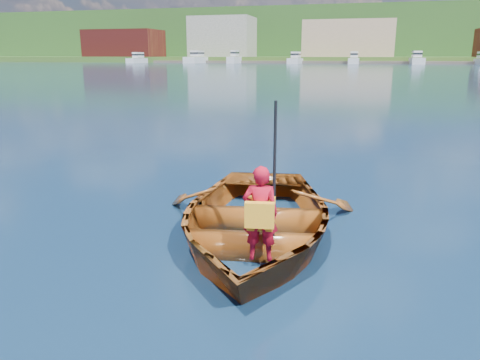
{
  "coord_description": "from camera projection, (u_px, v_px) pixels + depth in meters",
  "views": [
    {
      "loc": [
        1.63,
        -6.23,
        2.47
      ],
      "look_at": [
        0.07,
        -0.28,
        0.83
      ],
      "focal_mm": 35.0,
      "sensor_mm": 36.0,
      "label": 1
    }
  ],
  "objects": [
    {
      "name": "ground",
      "position": [
        240.0,
        229.0,
        6.86
      ],
      "size": [
        600.0,
        600.0,
        0.0
      ],
      "color": "#12293C",
      "rests_on": "ground"
    },
    {
      "name": "rowboat",
      "position": [
        254.0,
        218.0,
        6.46
      ],
      "size": [
        3.68,
        4.73,
        0.9
      ],
      "color": "brown",
      "rests_on": "ground"
    },
    {
      "name": "child_paddler",
      "position": [
        261.0,
        213.0,
        5.48
      ],
      "size": [
        0.46,
        0.38,
        1.88
      ],
      "color": "#B30C23",
      "rests_on": "ground"
    },
    {
      "name": "shoreline",
      "position": [
        365.0,
        39.0,
        225.27
      ],
      "size": [
        400.0,
        140.0,
        22.0
      ],
      "color": "#365728",
      "rests_on": "ground"
    },
    {
      "name": "dock",
      "position": [
        395.0,
        62.0,
        142.59
      ],
      "size": [
        160.05,
        7.75,
        0.8
      ],
      "color": "brown",
      "rests_on": "ground"
    },
    {
      "name": "waterfront_buildings",
      "position": [
        340.0,
        40.0,
        160.93
      ],
      "size": [
        202.0,
        16.0,
        14.0
      ],
      "color": "maroon",
      "rests_on": "ground"
    },
    {
      "name": "marina_yachts",
      "position": [
        354.0,
        59.0,
        140.94
      ],
      "size": [
        144.22,
        13.76,
        4.36
      ],
      "color": "silver",
      "rests_on": "ground"
    },
    {
      "name": "hillside_trees",
      "position": [
        353.0,
        20.0,
        233.63
      ],
      "size": [
        289.68,
        87.59,
        27.38
      ],
      "color": "#382314",
      "rests_on": "ground"
    }
  ]
}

